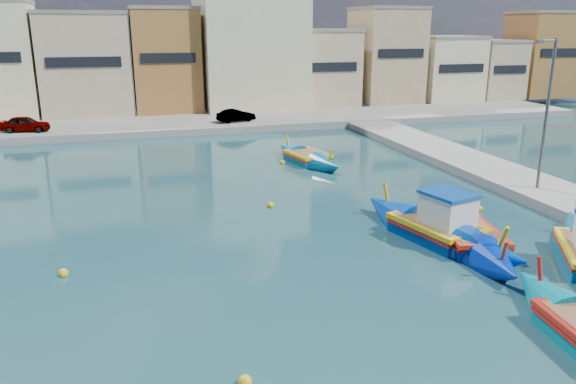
{
  "coord_description": "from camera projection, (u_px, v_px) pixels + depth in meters",
  "views": [
    {
      "loc": [
        -2.86,
        -17.18,
        8.56
      ],
      "look_at": [
        4.0,
        6.0,
        1.4
      ],
      "focal_mm": 35.0,
      "sensor_mm": 36.0,
      "label": 1
    }
  ],
  "objects": [
    {
      "name": "luzzu_blue_south",
      "position": [
        468.0,
        239.0,
        22.77
      ],
      "size": [
        4.07,
        9.24,
        2.6
      ],
      "color": "#0024AC",
      "rests_on": "ground"
    },
    {
      "name": "mooring_buoys",
      "position": [
        232.0,
        222.0,
        25.27
      ],
      "size": [
        22.78,
        22.57,
        0.36
      ],
      "color": "yellow",
      "rests_on": "ground"
    },
    {
      "name": "luzzu_green",
      "position": [
        307.0,
        159.0,
        36.52
      ],
      "size": [
        3.5,
        7.89,
        2.41
      ],
      "color": "#006D9C",
      "rests_on": "ground"
    },
    {
      "name": "north_townhouses",
      "position": [
        219.0,
        64.0,
        55.59
      ],
      "size": [
        83.2,
        7.87,
        10.19
      ],
      "color": "tan",
      "rests_on": "ground"
    },
    {
      "name": "ground",
      "position": [
        225.0,
        289.0,
        19.0
      ],
      "size": [
        160.0,
        160.0,
        0.0
      ],
      "primitive_type": "plane",
      "color": "#163743",
      "rests_on": "ground"
    },
    {
      "name": "luzzu_blue_cabin",
      "position": [
        437.0,
        230.0,
        23.37
      ],
      "size": [
        4.35,
        9.56,
        3.29
      ],
      "color": "#003FAC",
      "rests_on": "ground"
    },
    {
      "name": "north_quay",
      "position": [
        158.0,
        126.0,
        48.34
      ],
      "size": [
        80.0,
        8.0,
        0.6
      ],
      "primitive_type": "cube",
      "color": "gray",
      "rests_on": "ground"
    },
    {
      "name": "church_block",
      "position": [
        249.0,
        28.0,
        56.11
      ],
      "size": [
        10.0,
        10.0,
        19.1
      ],
      "color": "beige",
      "rests_on": "ground"
    },
    {
      "name": "parked_cars",
      "position": [
        11.0,
        125.0,
        43.63
      ],
      "size": [
        31.19,
        2.49,
        1.23
      ],
      "color": "#4C1919",
      "rests_on": "north_quay"
    },
    {
      "name": "quay_street_lamp",
      "position": [
        546.0,
        114.0,
        28.03
      ],
      "size": [
        1.18,
        0.16,
        8.0
      ],
      "color": "#595B60",
      "rests_on": "ground"
    }
  ]
}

